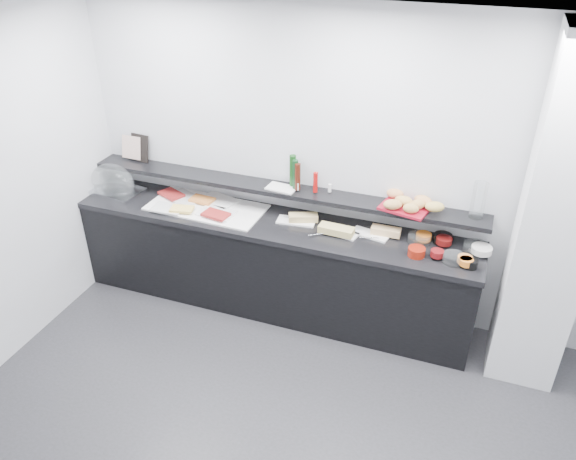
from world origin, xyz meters
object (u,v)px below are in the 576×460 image
(cloche_base, at_px, (117,191))
(bread_tray, at_px, (405,208))
(carafe, at_px, (479,200))
(sandwich_plate_mid, at_px, (340,232))
(condiment_tray, at_px, (282,188))
(framed_print, at_px, (140,148))

(cloche_base, height_order, bread_tray, bread_tray)
(carafe, bearing_deg, sandwich_plate_mid, -169.09)
(condiment_tray, height_order, bread_tray, bread_tray)
(condiment_tray, xyz_separation_m, bread_tray, (1.07, -0.00, 0.00))
(framed_print, height_order, bread_tray, framed_print)
(cloche_base, relative_size, condiment_tray, 1.86)
(sandwich_plate_mid, bearing_deg, bread_tray, 27.64)
(sandwich_plate_mid, bearing_deg, framed_print, -175.67)
(condiment_tray, height_order, carafe, carafe)
(condiment_tray, bearing_deg, bread_tray, 5.28)
(condiment_tray, distance_m, carafe, 1.63)
(cloche_base, relative_size, bread_tray, 1.27)
(sandwich_plate_mid, relative_size, bread_tray, 0.84)
(sandwich_plate_mid, relative_size, carafe, 1.05)
(framed_print, relative_size, condiment_tray, 1.01)
(sandwich_plate_mid, distance_m, carafe, 1.13)
(framed_print, bearing_deg, sandwich_plate_mid, -0.33)
(bread_tray, bearing_deg, carafe, 18.13)
(bread_tray, xyz_separation_m, carafe, (0.55, 0.06, 0.14))
(sandwich_plate_mid, distance_m, condiment_tray, 0.64)
(framed_print, relative_size, carafe, 0.87)
(cloche_base, distance_m, sandwich_plate_mid, 2.19)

